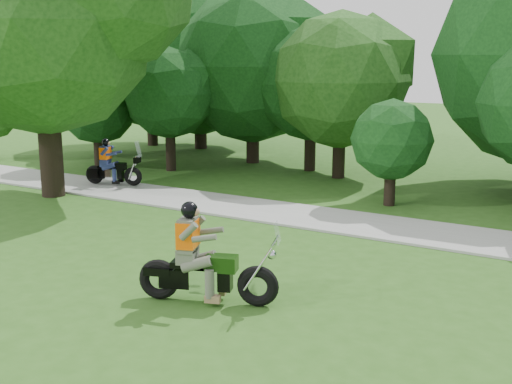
% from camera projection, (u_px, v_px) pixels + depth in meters
% --- Properties ---
extents(ground, '(100.00, 100.00, 0.00)m').
position_uv_depth(ground, '(228.00, 371.00, 8.57)').
color(ground, '#2B5718').
rests_on(ground, ground).
extents(walkway, '(60.00, 2.20, 0.06)m').
position_uv_depth(walkway, '(411.00, 231.00, 15.29)').
color(walkway, gray).
rests_on(walkway, ground).
extents(chopper_motorcycle, '(2.40, 1.21, 1.76)m').
position_uv_depth(chopper_motorcycle, '(201.00, 266.00, 10.85)').
color(chopper_motorcycle, black).
rests_on(chopper_motorcycle, ground).
extents(touring_motorcycle, '(1.91, 0.98, 1.49)m').
position_uv_depth(touring_motorcycle, '(110.00, 168.00, 20.51)').
color(touring_motorcycle, black).
rests_on(touring_motorcycle, walkway).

